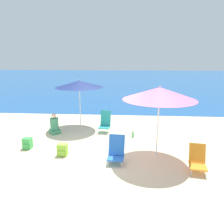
% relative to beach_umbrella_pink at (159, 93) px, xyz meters
% --- Properties ---
extents(ground_plane, '(60.00, 60.00, 0.00)m').
position_rel_beach_umbrella_pink_xyz_m(ground_plane, '(-1.97, 0.02, -1.88)').
color(ground_plane, beige).
extents(sea_water, '(60.00, 40.00, 0.01)m').
position_rel_beach_umbrella_pink_xyz_m(sea_water, '(-1.97, 24.64, -1.88)').
color(sea_water, '#1E5699').
rests_on(sea_water, ground).
extents(beach_umbrella_pink, '(2.06, 2.06, 2.10)m').
position_rel_beach_umbrella_pink_xyz_m(beach_umbrella_pink, '(0.00, 0.00, 0.00)').
color(beach_umbrella_pink, white).
rests_on(beach_umbrella_pink, ground).
extents(beach_umbrella_navy, '(1.94, 1.94, 1.99)m').
position_rel_beach_umbrella_pink_xyz_m(beach_umbrella_navy, '(-2.84, 2.59, -0.07)').
color(beach_umbrella_navy, white).
rests_on(beach_umbrella_navy, ground).
extents(beach_chair_teal, '(0.47, 0.52, 0.83)m').
position_rel_beach_umbrella_pink_xyz_m(beach_chair_teal, '(-1.75, 2.08, -1.48)').
color(beach_chair_teal, silver).
rests_on(beach_chair_teal, ground).
extents(beach_chair_blue, '(0.49, 0.56, 0.75)m').
position_rel_beach_umbrella_pink_xyz_m(beach_chair_blue, '(-1.17, -0.46, -1.54)').
color(beach_chair_blue, silver).
rests_on(beach_chair_blue, ground).
extents(beach_chair_orange, '(0.49, 0.65, 0.67)m').
position_rel_beach_umbrella_pink_xyz_m(beach_chair_orange, '(0.94, -0.79, -1.57)').
color(beach_chair_orange, silver).
rests_on(beach_chair_orange, ground).
extents(person_seated_near, '(0.52, 0.53, 0.80)m').
position_rel_beach_umbrella_pink_xyz_m(person_seated_near, '(-3.67, 1.73, -1.56)').
color(person_seated_near, '#3F8C66').
rests_on(person_seated_near, ground).
extents(backpack_lime, '(0.29, 0.25, 0.36)m').
position_rel_beach_umbrella_pink_xyz_m(backpack_lime, '(-2.79, -0.17, -1.70)').
color(backpack_lime, '#8ECC3D').
rests_on(backpack_lime, ground).
extents(backpack_green, '(0.26, 0.27, 0.36)m').
position_rel_beach_umbrella_pink_xyz_m(backpack_green, '(-4.07, 0.25, -1.70)').
color(backpack_green, '#47B756').
rests_on(backpack_green, ground).
extents(water_bottle, '(0.08, 0.08, 0.25)m').
position_rel_beach_umbrella_pink_xyz_m(water_bottle, '(-0.67, 1.52, -1.78)').
color(water_bottle, '#4CB266').
rests_on(water_bottle, ground).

